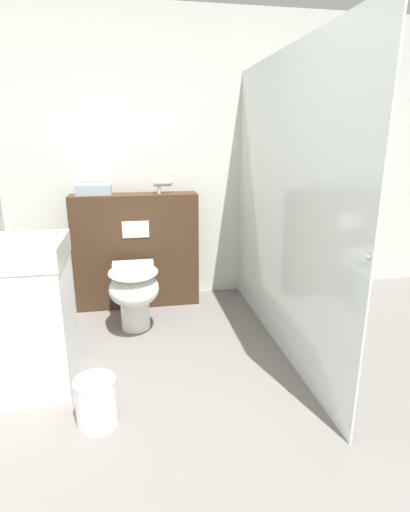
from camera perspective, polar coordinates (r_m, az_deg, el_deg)
ground_plane at (r=1.98m, az=9.37°, el=-30.98°), size 12.00×12.00×0.00m
wall_back at (r=3.68m, az=-2.54°, el=13.41°), size 8.00×0.06×2.50m
partition_panel at (r=3.55m, az=-9.75°, el=0.75°), size 1.07×0.24×0.99m
shower_glass at (r=2.76m, az=10.99°, el=6.81°), size 0.04×2.15×2.00m
toilet at (r=3.11m, az=-10.08°, el=-4.92°), size 0.38×0.56×0.51m
sink_vanity at (r=2.58m, az=-25.76°, el=-7.82°), size 0.65×0.49×1.05m
hair_drier at (r=3.45m, az=-6.01°, el=10.34°), size 0.18×0.06×0.12m
folded_towel at (r=3.48m, az=-15.61°, el=9.13°), size 0.29×0.16×0.08m
waste_bin at (r=2.28m, az=-15.28°, el=-19.45°), size 0.22×0.22×0.26m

